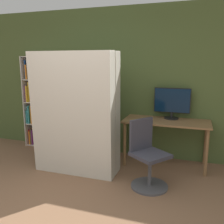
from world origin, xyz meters
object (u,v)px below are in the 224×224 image
mattress_far (80,112)px  bookshelf (38,102)px  monitor (172,102)px  office_chair (147,160)px  mattress_near (72,115)px

mattress_far → bookshelf: bearing=149.5°
monitor → mattress_far: (-1.38, -0.73, -0.12)m
mattress_far → office_chair: bearing=-13.3°
office_chair → mattress_far: 1.32m
office_chair → bookshelf: (-2.47, 1.04, 0.54)m
monitor → bookshelf: bearing=179.2°
monitor → bookshelf: (-2.69, 0.04, -0.13)m
monitor → office_chair: bearing=-102.1°
bookshelf → office_chair: bearing=-22.9°
monitor → mattress_near: 1.70m
mattress_near → office_chair: bearing=-1.1°
monitor → office_chair: size_ratio=0.64×
mattress_near → mattress_far: bearing=90.0°
monitor → mattress_near: (-1.38, -0.98, -0.11)m
monitor → mattress_near: size_ratio=0.32×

